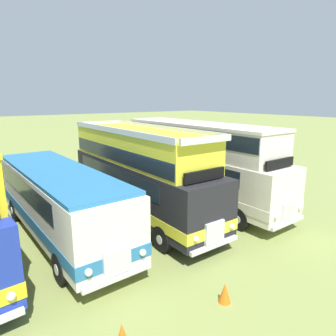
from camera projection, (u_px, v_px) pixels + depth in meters
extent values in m
sphere|color=#EAEACC|center=(11.00, 296.00, 7.38)|extent=(0.22, 0.22, 0.22)
cylinder|color=black|center=(8.00, 282.00, 8.90)|extent=(0.34, 1.05, 1.04)
cylinder|color=silver|center=(14.00, 281.00, 9.00)|extent=(0.04, 0.36, 0.36)
cube|color=silver|center=(59.00, 199.00, 12.66)|extent=(2.74, 10.00, 2.30)
cube|color=teal|center=(60.00, 212.00, 12.79)|extent=(2.78, 10.04, 0.44)
cube|color=#19232D|center=(54.00, 183.00, 12.83)|extent=(2.71, 7.61, 0.76)
cube|color=#19232D|center=(114.00, 221.00, 8.73)|extent=(2.20, 0.15, 0.90)
cube|color=silver|center=(117.00, 262.00, 8.93)|extent=(0.90, 0.14, 0.80)
cube|color=silver|center=(118.00, 277.00, 9.02)|extent=(2.30, 0.20, 0.16)
sphere|color=#EAEACC|center=(143.00, 253.00, 9.46)|extent=(0.22, 0.22, 0.22)
sphere|color=#EAEACC|center=(89.00, 272.00, 8.38)|extent=(0.22, 0.22, 0.22)
cube|color=teal|center=(56.00, 171.00, 12.38)|extent=(2.69, 9.60, 0.14)
cylinder|color=black|center=(124.00, 247.00, 11.02)|extent=(0.31, 1.05, 1.04)
cylinder|color=silver|center=(127.00, 246.00, 11.11)|extent=(0.03, 0.36, 0.36)
cylinder|color=black|center=(61.00, 268.00, 9.64)|extent=(0.31, 1.05, 1.04)
cylinder|color=silver|center=(56.00, 270.00, 9.55)|extent=(0.03, 0.36, 0.36)
cylinder|color=black|center=(62.00, 200.00, 16.05)|extent=(0.31, 1.05, 1.04)
cylinder|color=silver|center=(65.00, 200.00, 16.14)|extent=(0.03, 0.36, 0.36)
cylinder|color=black|center=(15.00, 210.00, 14.68)|extent=(0.31, 1.05, 1.04)
cylinder|color=silver|center=(12.00, 211.00, 14.59)|extent=(0.03, 0.36, 0.36)
cube|color=black|center=(141.00, 184.00, 14.79)|extent=(2.55, 10.15, 2.30)
cube|color=yellow|center=(141.00, 196.00, 14.92)|extent=(2.59, 10.19, 0.44)
cube|color=#19232D|center=(136.00, 171.00, 14.97)|extent=(2.57, 7.75, 0.76)
cube|color=#19232D|center=(214.00, 199.00, 10.70)|extent=(2.20, 0.11, 0.90)
cube|color=silver|center=(215.00, 232.00, 10.90)|extent=(0.90, 0.12, 0.80)
cube|color=silver|center=(215.00, 245.00, 10.99)|extent=(2.30, 0.15, 0.16)
sphere|color=#EAEACC|center=(232.00, 226.00, 11.41)|extent=(0.22, 0.22, 0.22)
sphere|color=#EAEACC|center=(196.00, 239.00, 10.37)|extent=(0.22, 0.22, 0.22)
cube|color=yellow|center=(137.00, 145.00, 14.55)|extent=(2.45, 9.25, 1.50)
cube|color=silver|center=(207.00, 140.00, 10.59)|extent=(2.40, 0.11, 0.24)
cube|color=silver|center=(101.00, 123.00, 17.61)|extent=(2.40, 0.11, 0.24)
cube|color=silver|center=(158.00, 127.00, 15.06)|extent=(0.15, 9.23, 0.24)
cube|color=silver|center=(114.00, 130.00, 13.68)|extent=(0.15, 9.23, 0.24)
cube|color=#19232D|center=(137.00, 152.00, 14.62)|extent=(2.49, 9.15, 0.64)
cube|color=black|center=(205.00, 175.00, 10.92)|extent=(1.90, 0.13, 0.40)
cylinder|color=black|center=(206.00, 225.00, 12.99)|extent=(0.29, 1.04, 1.04)
cylinder|color=silver|center=(209.00, 224.00, 13.07)|extent=(0.02, 0.36, 0.36)
cylinder|color=black|center=(162.00, 239.00, 11.66)|extent=(0.29, 1.04, 1.04)
cylinder|color=silver|center=(159.00, 240.00, 11.58)|extent=(0.02, 0.36, 0.36)
cylinder|color=black|center=(129.00, 188.00, 18.28)|extent=(0.29, 1.04, 1.04)
cylinder|color=silver|center=(132.00, 188.00, 18.37)|extent=(0.02, 0.36, 0.36)
cylinder|color=black|center=(93.00, 195.00, 16.96)|extent=(0.29, 1.04, 1.04)
cylinder|color=silver|center=(91.00, 195.00, 16.87)|extent=(0.02, 0.36, 0.36)
cube|color=silver|center=(199.00, 173.00, 17.12)|extent=(2.56, 11.15, 2.30)
cube|color=silver|center=(199.00, 183.00, 17.25)|extent=(2.60, 11.19, 0.44)
cube|color=#19232D|center=(194.00, 161.00, 17.30)|extent=(2.58, 8.75, 0.76)
cube|color=#19232D|center=(288.00, 183.00, 12.67)|extent=(2.20, 0.11, 0.90)
cube|color=silver|center=(288.00, 212.00, 12.87)|extent=(0.90, 0.12, 0.80)
cube|color=silver|center=(288.00, 223.00, 12.96)|extent=(2.30, 0.15, 0.16)
sphere|color=#EAEACC|center=(300.00, 207.00, 13.39)|extent=(0.22, 0.22, 0.22)
sphere|color=#EAEACC|center=(276.00, 217.00, 12.34)|extent=(0.22, 0.22, 0.22)
cube|color=silver|center=(197.00, 139.00, 16.89)|extent=(2.45, 10.25, 1.50)
cube|color=silver|center=(197.00, 124.00, 16.70)|extent=(2.51, 10.35, 0.14)
cube|color=#19232D|center=(197.00, 134.00, 16.82)|extent=(2.49, 10.15, 0.68)
cube|color=black|center=(280.00, 164.00, 12.89)|extent=(1.90, 0.13, 0.40)
cylinder|color=black|center=(270.00, 208.00, 14.96)|extent=(0.29, 1.04, 1.04)
cylinder|color=silver|center=(272.00, 207.00, 15.05)|extent=(0.02, 0.36, 0.36)
cylinder|color=black|center=(239.00, 219.00, 13.62)|extent=(0.29, 1.04, 1.04)
cylinder|color=silver|center=(237.00, 219.00, 13.53)|extent=(0.02, 0.36, 0.36)
cylinder|color=black|center=(174.00, 176.00, 21.00)|extent=(0.29, 1.04, 1.04)
cylinder|color=silver|center=(176.00, 176.00, 21.09)|extent=(0.02, 0.36, 0.36)
cylinder|color=black|center=(146.00, 182.00, 19.66)|extent=(0.29, 1.04, 1.04)
cylinder|color=silver|center=(144.00, 182.00, 19.57)|extent=(0.02, 0.36, 0.36)
cone|color=orange|center=(122.00, 336.00, 7.11)|extent=(0.36, 0.36, 0.70)
cone|color=orange|center=(225.00, 293.00, 8.77)|extent=(0.36, 0.36, 0.61)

